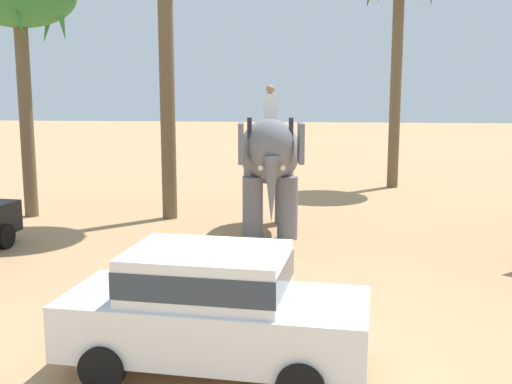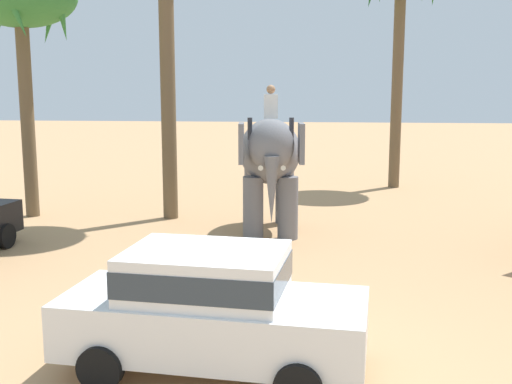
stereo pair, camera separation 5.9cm
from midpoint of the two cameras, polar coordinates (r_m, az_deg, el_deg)
ground_plane at (r=9.09m, az=-0.41°, el=-15.48°), size 120.00×120.00×0.00m
car_sedan_foreground at (r=8.64m, az=-4.17°, el=-10.22°), size 4.24×2.17×1.70m
elephant_with_mahout at (r=16.43m, az=1.14°, el=3.08°), size 1.92×3.95×3.88m
palm_tree_left_of_road at (r=19.80m, az=-20.78°, el=15.83°), size 3.20×3.20×7.29m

